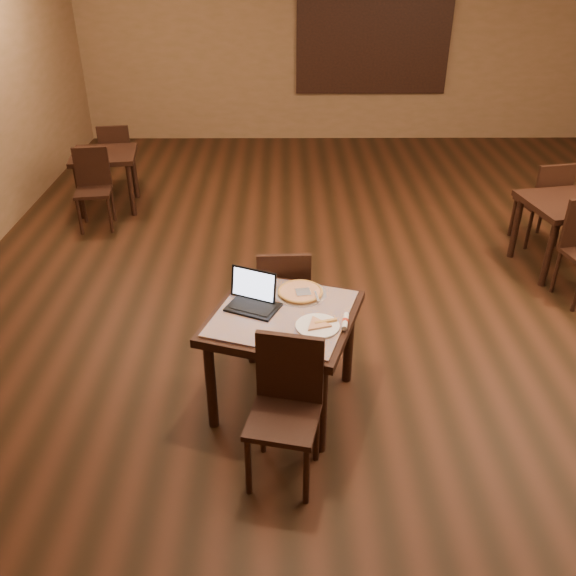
{
  "coord_description": "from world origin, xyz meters",
  "views": [
    {
      "loc": [
        -0.87,
        -4.92,
        2.94
      ],
      "look_at": [
        -0.84,
        -1.35,
        0.85
      ],
      "focal_mm": 38.0,
      "sensor_mm": 36.0,
      "label": 1
    }
  ],
  "objects_px": {
    "tiled_table": "(283,325)",
    "chair_main_far": "(284,295)",
    "chair_main_near": "(286,401)",
    "other_table_b": "(105,162)",
    "other_table_b_chair_near": "(93,183)",
    "other_table_b_chair_far": "(117,154)",
    "laptop": "(253,297)",
    "pizza_pan": "(300,293)",
    "other_table_a": "(566,213)",
    "other_table_a_chair_far": "(545,199)"
  },
  "relations": [
    {
      "from": "tiled_table",
      "to": "chair_main_far",
      "type": "bearing_deg",
      "value": 107.94
    },
    {
      "from": "chair_main_near",
      "to": "other_table_b",
      "type": "relative_size",
      "value": 1.14
    },
    {
      "from": "chair_main_near",
      "to": "chair_main_far",
      "type": "bearing_deg",
      "value": 103.16
    },
    {
      "from": "chair_main_far",
      "to": "other_table_b_chair_near",
      "type": "xyz_separation_m",
      "value": [
        -2.14,
        2.48,
        -0.02
      ]
    },
    {
      "from": "other_table_b_chair_far",
      "to": "laptop",
      "type": "bearing_deg",
      "value": 107.24
    },
    {
      "from": "laptop",
      "to": "other_table_b",
      "type": "bearing_deg",
      "value": 143.16
    },
    {
      "from": "pizza_pan",
      "to": "other_table_a",
      "type": "bearing_deg",
      "value": 34.18
    },
    {
      "from": "tiled_table",
      "to": "chair_main_near",
      "type": "xyz_separation_m",
      "value": [
        0.02,
        -0.62,
        -0.13
      ]
    },
    {
      "from": "chair_main_far",
      "to": "other_table_a_chair_far",
      "type": "distance_m",
      "value": 3.36
    },
    {
      "from": "laptop",
      "to": "other_table_a",
      "type": "distance_m",
      "value": 3.51
    },
    {
      "from": "other_table_b",
      "to": "other_table_b_chair_near",
      "type": "relative_size",
      "value": 0.93
    },
    {
      "from": "laptop",
      "to": "pizza_pan",
      "type": "distance_m",
      "value": 0.35
    },
    {
      "from": "other_table_b_chair_near",
      "to": "other_table_a",
      "type": "bearing_deg",
      "value": -20.69
    },
    {
      "from": "other_table_b_chair_near",
      "to": "other_table_a_chair_far",
      "type": "bearing_deg",
      "value": -14.49
    },
    {
      "from": "other_table_b",
      "to": "other_table_b_chair_far",
      "type": "xyz_separation_m",
      "value": [
        0.01,
        0.52,
        -0.07
      ]
    },
    {
      "from": "other_table_a_chair_far",
      "to": "other_table_b",
      "type": "distance_m",
      "value": 4.99
    },
    {
      "from": "chair_main_far",
      "to": "other_table_b_chair_far",
      "type": "bearing_deg",
      "value": -61.05
    },
    {
      "from": "tiled_table",
      "to": "pizza_pan",
      "type": "relative_size",
      "value": 3.22
    },
    {
      "from": "tiled_table",
      "to": "laptop",
      "type": "bearing_deg",
      "value": 170.94
    },
    {
      "from": "other_table_a_chair_far",
      "to": "other_table_b_chair_near",
      "type": "bearing_deg",
      "value": -16.71
    },
    {
      "from": "other_table_a_chair_far",
      "to": "other_table_b",
      "type": "height_order",
      "value": "other_table_a_chair_far"
    },
    {
      "from": "chair_main_near",
      "to": "pizza_pan",
      "type": "bearing_deg",
      "value": 95.69
    },
    {
      "from": "pizza_pan",
      "to": "other_table_a",
      "type": "distance_m",
      "value": 3.17
    },
    {
      "from": "other_table_a",
      "to": "chair_main_near",
      "type": "bearing_deg",
      "value": -146.2
    },
    {
      "from": "laptop",
      "to": "pizza_pan",
      "type": "bearing_deg",
      "value": 47.67
    },
    {
      "from": "other_table_b_chair_near",
      "to": "other_table_b_chair_far",
      "type": "height_order",
      "value": "same"
    },
    {
      "from": "laptop",
      "to": "other_table_a_chair_far",
      "type": "xyz_separation_m",
      "value": [
        2.95,
        2.45,
        -0.3
      ]
    },
    {
      "from": "laptop",
      "to": "other_table_b_chair_far",
      "type": "distance_m",
      "value": 4.48
    },
    {
      "from": "laptop",
      "to": "pizza_pan",
      "type": "height_order",
      "value": "laptop"
    },
    {
      "from": "tiled_table",
      "to": "laptop",
      "type": "relative_size",
      "value": 2.91
    },
    {
      "from": "other_table_b_chair_near",
      "to": "chair_main_near",
      "type": "bearing_deg",
      "value": -68.08
    },
    {
      "from": "tiled_table",
      "to": "pizza_pan",
      "type": "bearing_deg",
      "value": 81.64
    },
    {
      "from": "other_table_a",
      "to": "other_table_b",
      "type": "relative_size",
      "value": 1.07
    },
    {
      "from": "other_table_a_chair_far",
      "to": "other_table_b_chair_far",
      "type": "bearing_deg",
      "value": -28.36
    },
    {
      "from": "laptop",
      "to": "other_table_a",
      "type": "height_order",
      "value": "laptop"
    },
    {
      "from": "chair_main_far",
      "to": "laptop",
      "type": "distance_m",
      "value": 0.63
    },
    {
      "from": "other_table_b_chair_far",
      "to": "other_table_b_chair_near",
      "type": "bearing_deg",
      "value": 80.69
    },
    {
      "from": "chair_main_near",
      "to": "other_table_a",
      "type": "xyz_separation_m",
      "value": [
        2.72,
        2.64,
        0.06
      ]
    },
    {
      "from": "chair_main_far",
      "to": "other_table_b",
      "type": "bearing_deg",
      "value": -56.75
    },
    {
      "from": "tiled_table",
      "to": "other_table_b",
      "type": "height_order",
      "value": "tiled_table"
    },
    {
      "from": "tiled_table",
      "to": "other_table_b_chair_far",
      "type": "distance_m",
      "value": 4.65
    },
    {
      "from": "chair_main_far",
      "to": "other_table_a_chair_far",
      "type": "relative_size",
      "value": 1.0
    },
    {
      "from": "pizza_pan",
      "to": "other_table_b_chair_near",
      "type": "xyz_separation_m",
      "value": [
        -2.25,
        2.86,
        -0.27
      ]
    },
    {
      "from": "laptop",
      "to": "other_table_b",
      "type": "xyz_separation_m",
      "value": [
        -1.92,
        3.52,
        -0.25
      ]
    },
    {
      "from": "other_table_a_chair_far",
      "to": "other_table_a",
      "type": "bearing_deg",
      "value": 78.14
    },
    {
      "from": "other_table_a_chair_far",
      "to": "tiled_table",
      "type": "bearing_deg",
      "value": 32.6
    },
    {
      "from": "pizza_pan",
      "to": "other_table_b_chair_far",
      "type": "height_order",
      "value": "other_table_b_chair_far"
    },
    {
      "from": "laptop",
      "to": "chair_main_far",
      "type": "bearing_deg",
      "value": 93.04
    },
    {
      "from": "chair_main_far",
      "to": "other_table_a",
      "type": "relative_size",
      "value": 1.04
    },
    {
      "from": "chair_main_near",
      "to": "other_table_a",
      "type": "bearing_deg",
      "value": 56.59
    }
  ]
}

